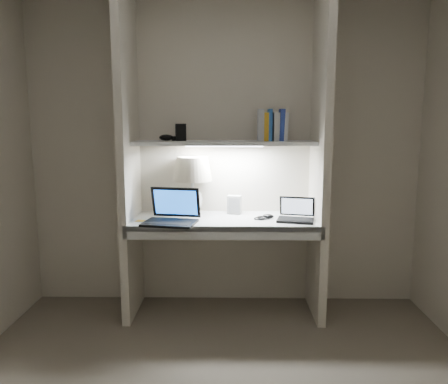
{
  "coord_description": "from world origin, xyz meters",
  "views": [
    {
      "loc": [
        0.05,
        -2.1,
        1.51
      ],
      "look_at": [
        0.0,
        1.05,
        1.01
      ],
      "focal_mm": 35.0,
      "sensor_mm": 36.0,
      "label": 1
    }
  ],
  "objects_px": {
    "table_lamp": "(192,176)",
    "book_row": "(272,126)",
    "laptop_netbook": "(296,215)",
    "laptop_main": "(172,215)",
    "speaker": "(234,205)"
  },
  "relations": [
    {
      "from": "laptop_netbook",
      "to": "book_row",
      "type": "height_order",
      "value": "book_row"
    },
    {
      "from": "laptop_main",
      "to": "book_row",
      "type": "bearing_deg",
      "value": 30.74
    },
    {
      "from": "laptop_main",
      "to": "laptop_netbook",
      "type": "height_order",
      "value": "laptop_main"
    },
    {
      "from": "table_lamp",
      "to": "book_row",
      "type": "height_order",
      "value": "book_row"
    },
    {
      "from": "table_lamp",
      "to": "laptop_main",
      "type": "xyz_separation_m",
      "value": [
        -0.13,
        -0.29,
        -0.26
      ]
    },
    {
      "from": "book_row",
      "to": "speaker",
      "type": "bearing_deg",
      "value": 174.19
    },
    {
      "from": "table_lamp",
      "to": "speaker",
      "type": "relative_size",
      "value": 3.11
    },
    {
      "from": "table_lamp",
      "to": "speaker",
      "type": "height_order",
      "value": "table_lamp"
    },
    {
      "from": "book_row",
      "to": "laptop_netbook",
      "type": "bearing_deg",
      "value": -49.08
    },
    {
      "from": "laptop_main",
      "to": "laptop_netbook",
      "type": "xyz_separation_m",
      "value": [
        0.94,
        0.09,
        -0.02
      ]
    },
    {
      "from": "table_lamp",
      "to": "laptop_netbook",
      "type": "distance_m",
      "value": 0.88
    },
    {
      "from": "speaker",
      "to": "book_row",
      "type": "distance_m",
      "value": 0.7
    },
    {
      "from": "laptop_netbook",
      "to": "table_lamp",
      "type": "bearing_deg",
      "value": 179.0
    },
    {
      "from": "laptop_main",
      "to": "book_row",
      "type": "height_order",
      "value": "book_row"
    },
    {
      "from": "table_lamp",
      "to": "laptop_netbook",
      "type": "relative_size",
      "value": 1.49
    }
  ]
}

